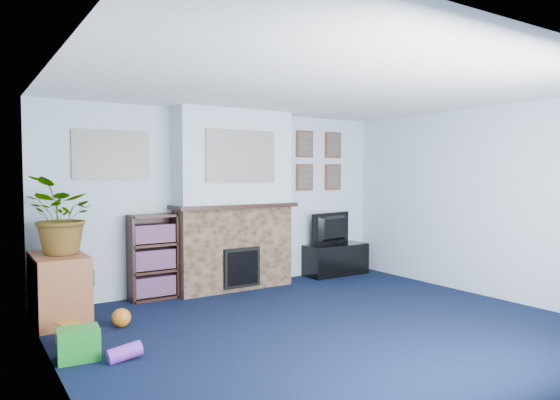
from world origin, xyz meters
TOP-DOWN VIEW (x-y plane):
  - floor at (0.00, 0.00)m, footprint 5.00×4.50m
  - ceiling at (0.00, 0.00)m, footprint 5.00×4.50m
  - wall_back at (0.00, 2.25)m, footprint 5.00×0.04m
  - wall_front at (0.00, -2.25)m, footprint 5.00×0.04m
  - wall_left at (-2.50, 0.00)m, footprint 0.04×4.50m
  - wall_right at (2.50, 0.00)m, footprint 0.04×4.50m
  - chimney_breast at (0.00, 2.05)m, footprint 1.72×0.50m
  - collage_main at (0.00, 1.84)m, footprint 1.00×0.03m
  - collage_left at (-1.55, 2.23)m, footprint 0.90×0.03m
  - portrait_tl at (1.30, 2.23)m, footprint 0.30×0.03m
  - portrait_tr at (1.85, 2.23)m, footprint 0.30×0.03m
  - portrait_bl at (1.30, 2.23)m, footprint 0.30×0.03m
  - portrait_br at (1.85, 2.23)m, footprint 0.30×0.03m
  - tv_stand at (1.75, 2.03)m, footprint 1.00×0.42m
  - television at (1.75, 2.05)m, footprint 0.84×0.27m
  - bookshelf at (-1.10, 2.11)m, footprint 0.58×0.28m
  - sideboard at (-2.24, 1.75)m, footprint 0.50×0.91m
  - potted_plant at (-2.19, 1.70)m, footprint 0.74×0.83m
  - mantel_clock at (-0.11, 2.00)m, footprint 0.10×0.06m
  - mantel_candle at (0.26, 2.00)m, footprint 0.05×0.05m
  - mantel_teddy at (-0.53, 2.00)m, footprint 0.14×0.14m
  - mantel_can at (0.75, 2.00)m, footprint 0.06×0.06m
  - green_crate at (-2.30, 0.46)m, footprint 0.35×0.30m
  - toy_ball at (-1.75, 1.16)m, footprint 0.19×0.19m
  - toy_block at (-2.30, 0.92)m, footprint 0.20×0.20m
  - toy_tube at (-1.98, 0.22)m, footprint 0.29×0.13m

SIDE VIEW (x-z plane):
  - floor at x=0.00m, z-range -0.01..0.01m
  - toy_tube at x=-1.98m, z-range -0.01..0.15m
  - toy_ball at x=-1.75m, z-range -0.01..0.19m
  - toy_block at x=-2.30m, z-range 0.01..0.21m
  - green_crate at x=-2.30m, z-range 0.01..0.27m
  - tv_stand at x=1.75m, z-range -0.01..0.46m
  - sideboard at x=-2.24m, z-range 0.00..0.70m
  - bookshelf at x=-1.10m, z-range -0.02..1.03m
  - television at x=1.75m, z-range 0.47..0.95m
  - potted_plant at x=-2.19m, z-range 0.71..1.53m
  - chimney_breast at x=0.00m, z-range -0.02..2.38m
  - wall_back at x=0.00m, z-range 0.00..2.40m
  - wall_front at x=0.00m, z-range 0.00..2.40m
  - wall_left at x=-2.50m, z-range 0.00..2.40m
  - wall_right at x=2.50m, z-range 0.00..2.40m
  - mantel_can at x=0.75m, z-range 1.15..1.27m
  - mantel_teddy at x=-0.53m, z-range 1.14..1.29m
  - mantel_clock at x=-0.11m, z-range 1.15..1.29m
  - mantel_candle at x=0.26m, z-range 1.15..1.31m
  - portrait_bl at x=1.30m, z-range 1.30..1.70m
  - portrait_br at x=1.85m, z-range 1.30..1.70m
  - collage_left at x=-1.55m, z-range 1.49..2.07m
  - collage_main at x=0.00m, z-range 1.44..2.12m
  - portrait_tl at x=1.30m, z-range 1.80..2.20m
  - portrait_tr at x=1.85m, z-range 1.80..2.20m
  - ceiling at x=0.00m, z-range 2.40..2.40m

